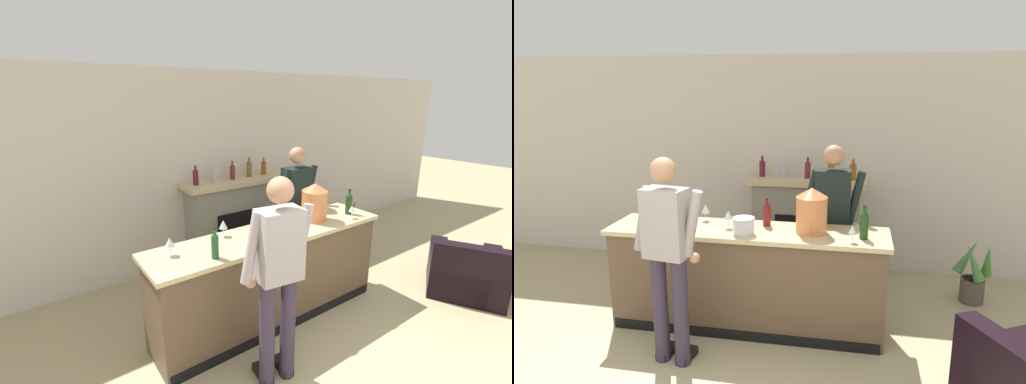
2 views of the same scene
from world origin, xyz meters
TOP-DOWN VIEW (x-y plane):
  - wall_back_panel at (0.00, 3.79)m, footprint 12.00×0.07m
  - bar_counter at (0.12, 2.03)m, footprint 2.71×0.63m
  - fireplace_stone at (0.53, 3.53)m, footprint 1.48×0.52m
  - armchair_black at (2.41, 1.03)m, footprint 1.14×1.13m
  - potted_plant_corner at (2.47, 3.01)m, footprint 0.45×0.46m
  - person_customer at (-0.38, 1.31)m, footprint 0.65×0.35m
  - person_bartender at (0.91, 2.55)m, footprint 0.66×0.31m
  - copper_dispenser at (0.74, 2.06)m, footprint 0.30×0.34m
  - ice_bucket_steel at (0.13, 1.89)m, footprint 0.21×0.21m
  - wine_bottle_burgundy_dark at (0.29, 2.18)m, footprint 0.08×0.08m
  - wine_bottle_port_short at (1.23, 1.96)m, footprint 0.08×0.08m
  - wine_bottle_riesling_slim at (-0.66, 1.85)m, footprint 0.07×0.07m
  - wine_glass_front_left at (-0.35, 2.23)m, footprint 0.08×0.08m
  - wine_glass_near_bucket at (1.13, 1.83)m, footprint 0.07×0.07m
  - wine_glass_back_row at (-0.96, 2.12)m, footprint 0.09×0.09m
  - wine_glass_front_right at (-0.06, 2.03)m, footprint 0.08×0.08m

SIDE VIEW (x-z plane):
  - armchair_black at x=2.41m, z-range -0.12..0.62m
  - potted_plant_corner at x=2.47m, z-range -0.05..0.68m
  - bar_counter at x=0.12m, z-range 0.00..1.02m
  - fireplace_stone at x=0.53m, z-range -0.13..1.40m
  - person_bartender at x=0.91m, z-range 0.10..1.89m
  - person_customer at x=-0.38m, z-range 0.10..1.92m
  - ice_bucket_steel at x=0.13m, z-range 1.02..1.18m
  - wine_glass_near_bucket at x=1.13m, z-range 1.05..1.21m
  - wine_glass_front_left at x=-0.35m, z-range 1.06..1.23m
  - wine_glass_back_row at x=-0.96m, z-range 1.06..1.23m
  - wine_bottle_burgundy_dark at x=0.29m, z-range 1.01..1.29m
  - wine_bottle_riesling_slim at x=-0.66m, z-range 1.01..1.29m
  - wine_glass_front_right at x=-0.06m, z-range 1.06..1.24m
  - wine_bottle_port_short at x=1.23m, z-range 1.01..1.31m
  - copper_dispenser at x=0.74m, z-range 1.02..1.45m
  - wall_back_panel at x=0.00m, z-range 0.00..2.75m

